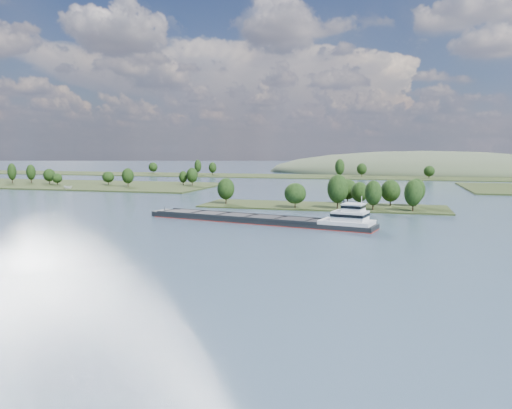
% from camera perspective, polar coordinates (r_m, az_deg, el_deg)
% --- Properties ---
extents(ground, '(1800.00, 1800.00, 0.00)m').
position_cam_1_polar(ground, '(149.22, 4.44, -2.87)').
color(ground, '#384E60').
rests_on(ground, ground).
extents(tree_island, '(100.00, 30.82, 14.66)m').
position_cam_1_polar(tree_island, '(205.94, 9.26, 0.80)').
color(tree_island, '#232F15').
rests_on(tree_island, ground).
extents(left_bank, '(300.00, 80.00, 16.06)m').
position_cam_1_polar(left_bank, '(383.71, -26.70, 2.26)').
color(left_bank, '#232F15').
rests_on(left_bank, ground).
extents(back_shoreline, '(900.00, 60.00, 16.51)m').
position_cam_1_polar(back_shoreline, '(425.49, 12.67, 3.10)').
color(back_shoreline, '#232F15').
rests_on(back_shoreline, ground).
extents(hill_west, '(320.00, 160.00, 44.00)m').
position_cam_1_polar(hill_west, '(526.25, 18.81, 3.44)').
color(hill_west, '#3F4B34').
rests_on(hill_west, ground).
extents(cargo_barge, '(79.28, 25.84, 10.69)m').
position_cam_1_polar(cargo_barge, '(160.77, 1.77, -1.70)').
color(cargo_barge, black).
rests_on(cargo_barge, ground).
extents(motorboat, '(6.63, 3.38, 2.44)m').
position_cam_1_polar(motorboat, '(313.80, -20.69, 1.82)').
color(motorboat, silver).
rests_on(motorboat, ground).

